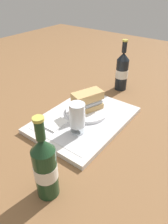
{
  "coord_description": "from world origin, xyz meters",
  "views": [
    {
      "loc": [
        0.59,
        0.44,
        0.54
      ],
      "look_at": [
        0.0,
        0.0,
        0.05
      ],
      "focal_mm": 33.72,
      "sensor_mm": 36.0,
      "label": 1
    }
  ],
  "objects_px": {
    "second_bottle": "(122,71)",
    "plate": "(87,110)",
    "sandwich": "(87,101)",
    "beer_glass": "(77,117)",
    "beer_bottle": "(45,167)"
  },
  "relations": [
    {
      "from": "second_bottle",
      "to": "plate",
      "type": "bearing_deg",
      "value": 2.12
    },
    {
      "from": "plate",
      "to": "sandwich",
      "type": "distance_m",
      "value": 0.05
    },
    {
      "from": "sandwich",
      "to": "second_bottle",
      "type": "height_order",
      "value": "second_bottle"
    },
    {
      "from": "plate",
      "to": "second_bottle",
      "type": "bearing_deg",
      "value": -177.88
    },
    {
      "from": "second_bottle",
      "to": "beer_glass",
      "type": "bearing_deg",
      "value": 7.9
    },
    {
      "from": "plate",
      "to": "sandwich",
      "type": "height_order",
      "value": "sandwich"
    },
    {
      "from": "sandwich",
      "to": "beer_bottle",
      "type": "relative_size",
      "value": 0.54
    },
    {
      "from": "beer_bottle",
      "to": "second_bottle",
      "type": "bearing_deg",
      "value": -167.69
    },
    {
      "from": "beer_glass",
      "to": "beer_bottle",
      "type": "bearing_deg",
      "value": 20.02
    },
    {
      "from": "second_bottle",
      "to": "beer_bottle",
      "type": "bearing_deg",
      "value": 12.31
    },
    {
      "from": "plate",
      "to": "beer_bottle",
      "type": "bearing_deg",
      "value": 20.32
    },
    {
      "from": "plate",
      "to": "beer_glass",
      "type": "xyz_separation_m",
      "value": [
        0.14,
        0.05,
        0.06
      ]
    },
    {
      "from": "plate",
      "to": "sandwich",
      "type": "xyz_separation_m",
      "value": [
        0.0,
        -0.0,
        0.05
      ]
    },
    {
      "from": "beer_glass",
      "to": "second_bottle",
      "type": "xyz_separation_m",
      "value": [
        -0.46,
        -0.06,
        0.01
      ]
    },
    {
      "from": "sandwich",
      "to": "beer_bottle",
      "type": "height_order",
      "value": "beer_bottle"
    }
  ]
}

